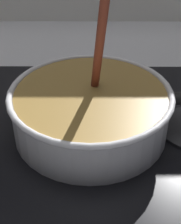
{
  "coord_description": "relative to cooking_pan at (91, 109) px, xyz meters",
  "views": [
    {
      "loc": [
        0.14,
        -0.26,
        0.4
      ],
      "look_at": [
        0.14,
        0.22,
        0.05
      ],
      "focal_mm": 54.52,
      "sensor_mm": 36.0,
      "label": 1
    }
  ],
  "objects": [
    {
      "name": "burner_ring",
      "position": [
        -0.0,
        -0.0,
        -0.04
      ],
      "size": [
        0.2,
        0.2,
        0.01
      ],
      "primitive_type": "torus",
      "color": "#592D0C",
      "rests_on": "hob_plate"
    },
    {
      "name": "cooking_pan",
      "position": [
        0.0,
        0.0,
        0.0
      ],
      "size": [
        0.43,
        0.28,
        0.28
      ],
      "color": "silver",
      "rests_on": "hob_plate"
    },
    {
      "name": "hob_plate",
      "position": [
        -0.0,
        -0.0,
        -0.05
      ],
      "size": [
        0.56,
        0.48,
        0.01
      ],
      "primitive_type": "cube",
      "color": "black",
      "rests_on": "ground"
    }
  ]
}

